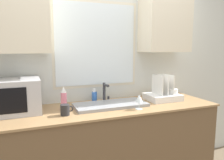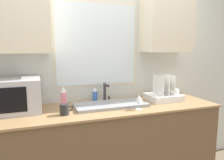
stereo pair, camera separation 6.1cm
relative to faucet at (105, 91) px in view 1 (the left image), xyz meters
The scene contains 10 objects.
countertop 0.62m from the faucet, 106.06° to the right, with size 2.34×0.69×0.94m.
wall_back 0.38m from the faucet, 112.16° to the left, with size 6.00×0.38×2.60m.
sink_basin 0.21m from the faucet, 91.57° to the right, with size 0.75×0.33×0.03m.
faucet is the anchor object (origin of this frame).
microwave 0.93m from the faucet, behind, with size 0.48×0.38×0.32m.
dish_rack 0.68m from the faucet, 12.46° to the right, with size 0.37×0.30×0.29m.
spray_bottle 0.50m from the faucet, 162.32° to the right, with size 0.06×0.06×0.23m.
soap_bottle 0.13m from the faucet, 157.34° to the left, with size 0.06×0.06×0.15m.
mug_near_sink 0.59m from the faucet, 147.09° to the right, with size 0.12×0.08×0.10m.
wine_glass 0.44m from the faucet, 60.98° to the right, with size 0.08×0.08×0.15m.
Camera 1 is at (-0.73, -1.71, 1.54)m, focal length 35.00 mm.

